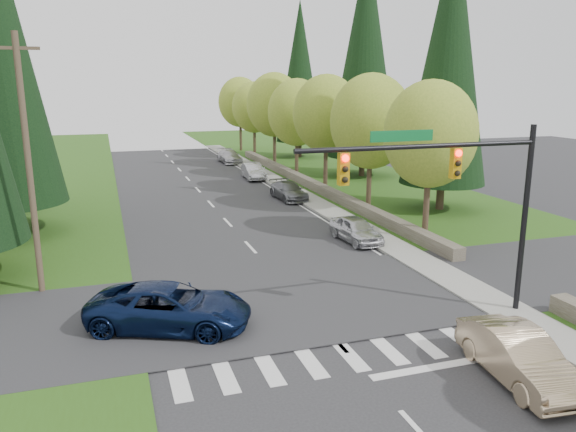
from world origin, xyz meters
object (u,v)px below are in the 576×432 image
suv_navy (170,307)px  parked_car_a (356,229)px  parked_car_b (289,191)px  sedan_champagne (518,356)px  parked_car_d (254,170)px  parked_car_e (230,157)px  parked_car_c (253,172)px

suv_navy → parked_car_a: (10.54, 7.83, -0.11)m
parked_car_b → sedan_champagne: bearing=-97.2°
parked_car_d → parked_car_e: parked_car_d is taller
parked_car_a → parked_car_e: size_ratio=0.84×
parked_car_a → parked_car_b: bearing=85.5°
parked_car_a → parked_car_b: 11.50m
sedan_champagne → parked_car_b: size_ratio=1.03×
suv_navy → sedan_champagne: bearing=-102.8°
parked_car_b → parked_car_a: bearing=-93.6°
suv_navy → parked_car_a: suv_navy is taller
parked_car_e → parked_car_c: bearing=-93.8°
suv_navy → parked_car_e: (10.59, 39.04, -0.09)m
sedan_champagne → parked_car_b: 25.89m
parked_car_e → sedan_champagne: bearing=-94.7°
sedan_champagne → parked_car_d: 35.56m
sedan_champagne → suv_navy: 11.00m
parked_car_a → sedan_champagne: bearing=-100.8°
sedan_champagne → parked_car_e: (1.71, 45.54, -0.05)m
suv_navy → parked_car_e: size_ratio=1.19×
parked_car_a → parked_car_d: 21.20m
parked_car_d → parked_car_a: bearing=-88.5°
suv_navy → parked_car_d: 30.90m
parked_car_b → parked_car_c: size_ratio=1.05×
suv_navy → parked_car_c: 30.33m
sedan_champagne → parked_car_b: bearing=91.9°
parked_car_c → parked_car_d: (0.23, 0.52, 0.06)m
parked_car_a → parked_car_e: (0.05, 31.21, 0.01)m
sedan_champagne → suv_navy: (-8.88, 6.50, 0.04)m
parked_car_e → parked_car_b: bearing=-92.6°
parked_car_a → parked_car_e: 31.21m
parked_car_c → parked_car_e: parked_car_e is taller
parked_car_a → parked_car_d: parked_car_d is taller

